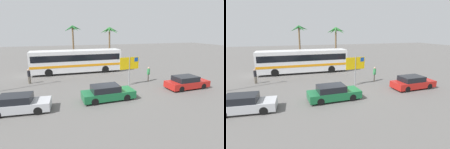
{
  "view_description": "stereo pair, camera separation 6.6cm",
  "coord_description": "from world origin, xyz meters",
  "views": [
    {
      "loc": [
        -4.58,
        -14.69,
        5.86
      ],
      "look_at": [
        0.81,
        3.03,
        1.3
      ],
      "focal_mm": 28.75,
      "sensor_mm": 36.0,
      "label": 1
    },
    {
      "loc": [
        -4.52,
        -14.71,
        5.86
      ],
      "look_at": [
        0.81,
        3.03,
        1.3
      ],
      "focal_mm": 28.75,
      "sensor_mm": 36.0,
      "label": 2
    }
  ],
  "objects": [
    {
      "name": "car_red",
      "position": [
        7.99,
        0.1,
        0.64
      ],
      "size": [
        4.56,
        2.03,
        1.32
      ],
      "rotation": [
        0.0,
        0.0,
        0.05
      ],
      "color": "red",
      "rests_on": "ground"
    },
    {
      "name": "pedestrian_crossing_lot",
      "position": [
        5.49,
        3.67,
        1.01
      ],
      "size": [
        0.32,
        0.32,
        1.72
      ],
      "rotation": [
        0.0,
        0.0,
        5.78
      ],
      "color": "#706656",
      "rests_on": "ground"
    },
    {
      "name": "ground",
      "position": [
        0.0,
        0.0,
        0.0
      ],
      "size": [
        120.0,
        120.0,
        0.0
      ],
      "primitive_type": "plane",
      "color": "#605E5B"
    },
    {
      "name": "car_green",
      "position": [
        -0.69,
        -0.59,
        0.64
      ],
      "size": [
        4.59,
        1.97,
        1.32
      ],
      "rotation": [
        0.0,
        0.0,
        0.04
      ],
      "color": "#196638",
      "rests_on": "ground"
    },
    {
      "name": "ferry_sign",
      "position": [
        2.76,
        2.85,
        2.33
      ],
      "size": [
        2.2,
        0.24,
        3.2
      ],
      "rotation": [
        0.0,
        0.0,
        0.08
      ],
      "color": "gray",
      "rests_on": "ground"
    },
    {
      "name": "car_silver",
      "position": [
        -7.54,
        -1.04,
        0.64
      ],
      "size": [
        4.38,
        1.98,
        1.32
      ],
      "rotation": [
        0.0,
        0.0,
        -0.07
      ],
      "color": "#B7BABF",
      "rests_on": "ground"
    },
    {
      "name": "pedestrian_by_bus",
      "position": [
        -7.82,
        6.66,
        1.0
      ],
      "size": [
        0.32,
        0.32,
        1.7
      ],
      "rotation": [
        0.0,
        0.0,
        5.35
      ],
      "color": "#706656",
      "rests_on": "ground"
    },
    {
      "name": "bus_front_coach",
      "position": [
        -2.04,
        10.7,
        1.79
      ],
      "size": [
        12.3,
        2.67,
        3.17
      ],
      "color": "white",
      "rests_on": "ground"
    },
    {
      "name": "palm_tree_seaside",
      "position": [
        -1.58,
        21.02,
        5.5
      ],
      "size": [
        3.4,
        3.17,
        6.8
      ],
      "color": "brown",
      "rests_on": "ground"
    },
    {
      "name": "palm_tree_inland",
      "position": [
        5.4,
        19.88,
        5.35
      ],
      "size": [
        3.82,
        3.73,
        6.5
      ],
      "color": "brown",
      "rests_on": "ground"
    }
  ]
}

